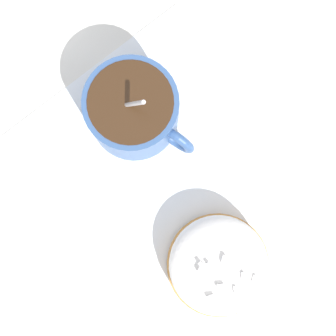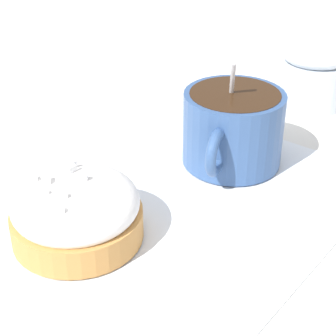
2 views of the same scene
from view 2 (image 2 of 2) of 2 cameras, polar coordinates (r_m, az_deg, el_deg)
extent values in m
plane|color=silver|center=(0.47, -0.84, -2.79)|extent=(3.00, 3.00, 0.00)
cube|color=white|center=(0.47, -0.84, -2.64)|extent=(0.33, 0.32, 0.00)
cylinder|color=#335184|center=(0.51, 6.61, 4.03)|extent=(0.09, 0.09, 0.07)
cylinder|color=#331E0F|center=(0.49, 6.80, 6.91)|extent=(0.08, 0.08, 0.01)
torus|color=#335184|center=(0.46, 4.93, 1.56)|extent=(0.04, 0.02, 0.04)
ellipsoid|color=silver|center=(0.49, 6.39, 0.23)|extent=(0.03, 0.03, 0.01)
cylinder|color=silver|center=(0.50, 6.77, 6.58)|extent=(0.04, 0.03, 0.09)
cylinder|color=#C18442|center=(0.43, -9.46, -5.40)|extent=(0.10, 0.10, 0.02)
ellipsoid|color=white|center=(0.41, -9.68, -3.31)|extent=(0.09, 0.09, 0.04)
cube|color=white|center=(0.39, -12.77, -2.38)|extent=(0.01, 0.01, 0.00)
cube|color=white|center=(0.40, -12.08, -1.18)|extent=(0.01, 0.01, 0.00)
cube|color=white|center=(0.40, -8.68, -0.92)|extent=(0.01, 0.01, 0.00)
cube|color=white|center=(0.38, -10.92, -4.25)|extent=(0.01, 0.01, 0.00)
cube|color=white|center=(0.41, -9.73, -0.09)|extent=(0.01, 0.00, 0.00)
cube|color=white|center=(0.41, -9.71, 0.33)|extent=(0.01, 0.00, 0.00)
cube|color=white|center=(0.41, -13.48, -0.99)|extent=(0.00, 0.01, 0.00)
cube|color=white|center=(0.42, -10.15, 0.34)|extent=(0.01, 0.01, 0.00)
cube|color=white|center=(0.38, -10.68, -2.85)|extent=(0.01, 0.01, 0.00)
cylinder|color=silver|center=(0.65, 14.43, 8.43)|extent=(0.08, 0.08, 0.05)
ellipsoid|color=silver|center=(0.64, 14.81, 11.14)|extent=(0.07, 0.07, 0.03)
camera|label=1|loc=(0.49, -15.80, 68.15)|focal=60.00mm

